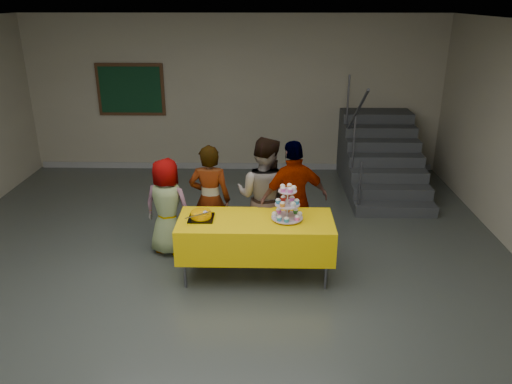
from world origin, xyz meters
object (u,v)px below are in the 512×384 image
Objects in this scene: bake_table at (256,236)px; cupcake_stand at (287,206)px; staircase at (379,159)px; schoolchild_c at (264,196)px; bear_cake at (201,214)px; noticeboard at (131,90)px; schoolchild_b at (210,200)px; schoolchild_a at (167,207)px; schoolchild_d at (294,200)px.

cupcake_stand is at bearing 1.69° from bake_table.
cupcake_stand is 0.19× the size of staircase.
schoolchild_c is at bearing 113.56° from cupcake_stand.
schoolchild_c is (0.76, 0.64, -0.02)m from bear_cake.
schoolchild_c is at bearing -53.26° from noticeboard.
staircase is 1.85× the size of noticeboard.
schoolchild_b is (0.04, 0.63, -0.07)m from bear_cake.
schoolchild_c reaches higher than bake_table.
schoolchild_b is 1.16× the size of noticeboard.
schoolchild_b is at bearing 147.71° from cupcake_stand.
schoolchild_a is 3.89m from noticeboard.
noticeboard is at bearing -32.63° from schoolchild_c.
cupcake_stand is at bearing 150.96° from schoolchild_b.
schoolchild_a is 0.58m from schoolchild_b.
schoolchild_a reaches higher than cupcake_stand.
staircase reaches higher than schoolchild_d.
bear_cake is at bearing 179.73° from cupcake_stand.
bear_cake is 0.99m from schoolchild_c.
bake_table is at bearing -123.50° from staircase.
bake_table is 5.25× the size of bear_cake.
cupcake_stand is at bearing 173.41° from schoolchild_a.
schoolchild_b is at bearing -61.68° from noticeboard.
schoolchild_b is at bearing 21.69° from schoolchild_c.
schoolchild_c is 0.67× the size of staircase.
schoolchild_a is at bearing -141.39° from staircase.
schoolchild_d reaches higher than schoolchild_b.
staircase is at bearing -127.11° from schoolchild_a.
schoolchild_a is 1.30m from schoolchild_c.
schoolchild_b is at bearing -22.20° from schoolchild_d.
schoolchild_a is (-0.53, 0.59, -0.16)m from bear_cake.
bake_table is 1.24× the size of schoolchild_b.
bear_cake is at bearing 89.69° from schoolchild_b.
cupcake_stand is 0.57m from schoolchild_d.
cupcake_stand is 0.27× the size of schoolchild_c.
schoolchild_d reaches higher than bake_table.
bake_table is 1.45× the size of noticeboard.
cupcake_stand is at bearing -0.27° from bear_cake.
noticeboard is at bearing -58.42° from schoolchild_b.
schoolchild_a reaches higher than bake_table.
cupcake_stand is 3.79m from staircase.
schoolchild_c is at bearing 81.54° from bake_table.
schoolchild_c is at bearing -163.68° from schoolchild_a.
bear_cake reaches higher than bake_table.
staircase is (2.81, 2.67, -0.27)m from schoolchild_b.
staircase is at bearing 49.14° from bear_cake.
schoolchild_d reaches higher than cupcake_stand.
noticeboard is (-2.61, 3.49, 0.79)m from schoolchild_c.
staircase is 4.90m from noticeboard.
noticeboard reaches higher than staircase.
bake_table is 0.55m from cupcake_stand.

